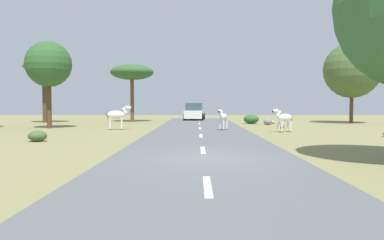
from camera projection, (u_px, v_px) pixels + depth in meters
The scene contains 16 objects.
ground_plane at pixel (211, 160), 11.70m from camera, with size 90.00×90.00×0.00m, color olive.
road at pixel (204, 159), 11.70m from camera, with size 6.00×64.00×0.05m, color #56595B.
lane_markings at pixel (205, 163), 10.70m from camera, with size 0.16×56.00×0.01m.
zebra_0 at pixel (223, 117), 24.09m from camera, with size 0.79×1.36×1.36m.
zebra_2 at pixel (117, 115), 24.91m from camera, with size 1.74×0.66×1.65m.
zebra_3 at pixel (284, 118), 22.81m from camera, with size 1.45×0.88×1.46m.
car_0 at pixel (194, 112), 39.03m from camera, with size 2.27×4.46×1.74m.
tree_1 at pixel (352, 70), 33.11m from camera, with size 4.91×4.91×7.14m.
tree_2 at pixel (132, 73), 35.72m from camera, with size 4.08×4.08×5.43m.
tree_4 at pixel (48, 65), 26.26m from camera, with size 3.18×3.18×6.08m.
tree_5 at pixel (44, 67), 34.08m from camera, with size 3.63×3.63×5.75m.
bush_0 at pixel (37, 136), 17.27m from camera, with size 0.85×0.76×0.51m, color #425B2D.
bush_4 at pixel (251, 119), 32.53m from camera, with size 1.31×1.18×0.79m, color #2D5628.
rock_1 at pixel (268, 122), 30.89m from camera, with size 0.72×0.66×0.51m, color gray.
rock_2 at pixel (281, 126), 26.13m from camera, with size 0.50×0.44×0.36m, color gray.
rock_3 at pixel (272, 122), 32.54m from camera, with size 0.49×0.40×0.28m, color #A89E8C.
Camera 1 is at (-0.44, -11.64, 1.74)m, focal length 35.23 mm.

